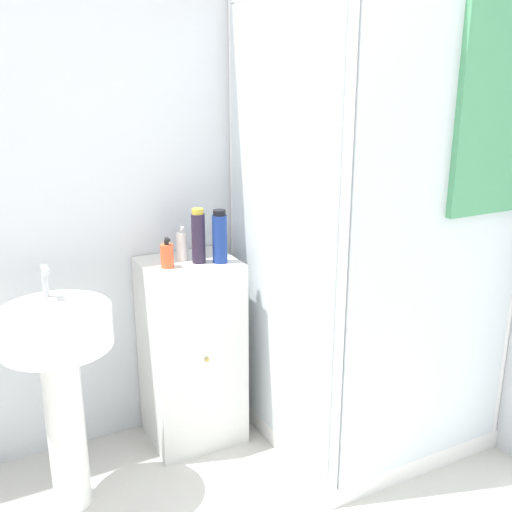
{
  "coord_description": "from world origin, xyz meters",
  "views": [
    {
      "loc": [
        -0.48,
        -0.94,
        1.71
      ],
      "look_at": [
        0.57,
        1.1,
        1.01
      ],
      "focal_mm": 42.0,
      "sensor_mm": 36.0,
      "label": 1
    }
  ],
  "objects_px": {
    "sink": "(59,366)",
    "shampoo_bottle_blue": "(220,237)",
    "shampoo_bottle_tall_black": "(198,237)",
    "soap_dispenser": "(167,255)",
    "lotion_bottle_white": "(182,246)"
  },
  "relations": [
    {
      "from": "sink",
      "to": "shampoo_bottle_blue",
      "type": "distance_m",
      "value": 0.86
    },
    {
      "from": "shampoo_bottle_tall_black",
      "to": "shampoo_bottle_blue",
      "type": "xyz_separation_m",
      "value": [
        0.09,
        -0.04,
        -0.0
      ]
    },
    {
      "from": "soap_dispenser",
      "to": "shampoo_bottle_blue",
      "type": "bearing_deg",
      "value": -9.11
    },
    {
      "from": "shampoo_bottle_blue",
      "to": "sink",
      "type": "bearing_deg",
      "value": -168.88
    },
    {
      "from": "soap_dispenser",
      "to": "lotion_bottle_white",
      "type": "distance_m",
      "value": 0.12
    },
    {
      "from": "sink",
      "to": "soap_dispenser",
      "type": "distance_m",
      "value": 0.64
    },
    {
      "from": "sink",
      "to": "lotion_bottle_white",
      "type": "distance_m",
      "value": 0.74
    },
    {
      "from": "sink",
      "to": "soap_dispenser",
      "type": "relative_size",
      "value": 7.32
    },
    {
      "from": "sink",
      "to": "shampoo_bottle_tall_black",
      "type": "bearing_deg",
      "value": 15.83
    },
    {
      "from": "sink",
      "to": "lotion_bottle_white",
      "type": "relative_size",
      "value": 6.29
    },
    {
      "from": "shampoo_bottle_tall_black",
      "to": "lotion_bottle_white",
      "type": "height_order",
      "value": "shampoo_bottle_tall_black"
    },
    {
      "from": "shampoo_bottle_tall_black",
      "to": "shampoo_bottle_blue",
      "type": "bearing_deg",
      "value": -25.71
    },
    {
      "from": "soap_dispenser",
      "to": "lotion_bottle_white",
      "type": "relative_size",
      "value": 0.86
    },
    {
      "from": "sink",
      "to": "lotion_bottle_white",
      "type": "height_order",
      "value": "lotion_bottle_white"
    },
    {
      "from": "soap_dispenser",
      "to": "shampoo_bottle_tall_black",
      "type": "xyz_separation_m",
      "value": [
        0.15,
        0.0,
        0.07
      ]
    }
  ]
}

